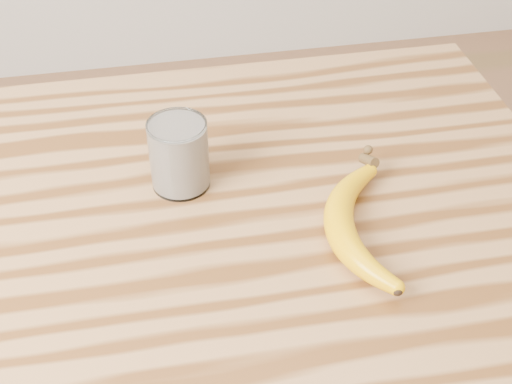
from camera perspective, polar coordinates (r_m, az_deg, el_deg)
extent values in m
cube|color=#986B3F|center=(0.98, -8.22, -3.62)|extent=(1.20, 0.80, 0.04)
cylinder|color=brown|center=(1.63, 11.63, -4.32)|extent=(0.06, 0.06, 0.86)
cylinder|color=white|center=(1.00, -6.18, 2.99)|extent=(0.08, 0.08, 0.10)
torus|color=white|center=(0.97, -6.39, 5.38)|extent=(0.08, 0.08, 0.00)
cylinder|color=beige|center=(1.00, -6.17, 2.93)|extent=(0.08, 0.08, 0.10)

